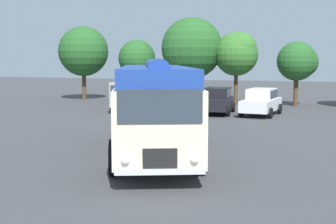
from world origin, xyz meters
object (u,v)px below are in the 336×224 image
(car_mid_right, at_px, (261,102))
(car_near_left, at_px, (174,99))
(vintage_bus, at_px, (154,103))
(box_van, at_px, (139,90))
(car_mid_left, at_px, (217,100))

(car_mid_right, bearing_deg, car_near_left, 177.49)
(car_near_left, bearing_deg, vintage_bus, -74.46)
(box_van, bearing_deg, car_mid_right, -3.77)
(vintage_bus, xyz_separation_m, car_mid_left, (-0.82, 13.39, -1.05))
(car_near_left, distance_m, car_mid_left, 2.99)
(car_mid_left, height_order, car_mid_right, same)
(car_mid_left, bearing_deg, car_mid_right, 0.26)
(car_mid_right, relative_size, box_van, 0.74)
(car_mid_right, bearing_deg, vintage_bus, -98.39)
(car_near_left, relative_size, box_van, 0.73)
(car_mid_left, bearing_deg, car_near_left, 174.90)
(vintage_bus, xyz_separation_m, box_van, (-6.46, 13.95, -0.53))
(car_mid_left, distance_m, car_mid_right, 2.80)
(vintage_bus, xyz_separation_m, car_near_left, (-3.80, 13.65, -1.05))
(box_van, bearing_deg, car_mid_left, -5.76)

